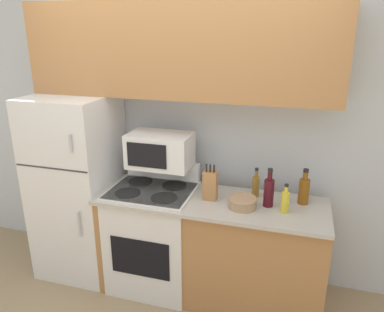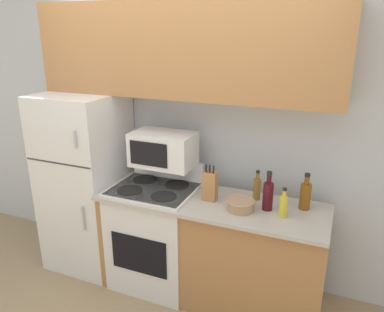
% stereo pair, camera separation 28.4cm
% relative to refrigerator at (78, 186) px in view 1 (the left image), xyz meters
% --- Properties ---
extents(ground_plane, '(12.00, 12.00, 0.00)m').
position_rel_refrigerator_xyz_m(ground_plane, '(0.90, -0.33, -0.81)').
color(ground_plane, tan).
extents(wall_back, '(8.00, 0.05, 2.55)m').
position_rel_refrigerator_xyz_m(wall_back, '(0.90, 0.37, 0.46)').
color(wall_back, silver).
rests_on(wall_back, ground_plane).
extents(lower_cabinets, '(1.80, 0.61, 0.88)m').
position_rel_refrigerator_xyz_m(lower_cabinets, '(1.23, -0.05, -0.37)').
color(lower_cabinets, '#B27A47').
rests_on(lower_cabinets, ground_plane).
extents(refrigerator, '(0.67, 0.69, 1.63)m').
position_rel_refrigerator_xyz_m(refrigerator, '(0.00, 0.00, 0.00)').
color(refrigerator, white).
rests_on(refrigerator, ground_plane).
extents(upper_cabinets, '(2.47, 0.34, 0.73)m').
position_rel_refrigerator_xyz_m(upper_cabinets, '(0.90, 0.17, 1.18)').
color(upper_cabinets, '#B27A47').
rests_on(upper_cabinets, refrigerator).
extents(stove, '(0.69, 0.59, 1.06)m').
position_rel_refrigerator_xyz_m(stove, '(0.74, -0.06, -0.35)').
color(stove, white).
rests_on(stove, ground_plane).
extents(microwave, '(0.51, 0.32, 0.28)m').
position_rel_refrigerator_xyz_m(microwave, '(0.77, 0.06, 0.39)').
color(microwave, white).
rests_on(microwave, stove).
extents(knife_block, '(0.11, 0.08, 0.29)m').
position_rel_refrigerator_xyz_m(knife_block, '(1.23, -0.06, 0.19)').
color(knife_block, '#B27A47').
rests_on(knife_block, lower_cabinets).
extents(bowl, '(0.22, 0.22, 0.08)m').
position_rel_refrigerator_xyz_m(bowl, '(1.49, -0.13, 0.11)').
color(bowl, tan).
rests_on(bowl, lower_cabinets).
extents(bottle_cooking_spray, '(0.06, 0.06, 0.22)m').
position_rel_refrigerator_xyz_m(bottle_cooking_spray, '(1.80, -0.11, 0.15)').
color(bottle_cooking_spray, gold).
rests_on(bottle_cooking_spray, lower_cabinets).
extents(bottle_whiskey, '(0.08, 0.08, 0.28)m').
position_rel_refrigerator_xyz_m(bottle_whiskey, '(1.93, 0.07, 0.18)').
color(bottle_whiskey, brown).
rests_on(bottle_whiskey, lower_cabinets).
extents(bottle_vinegar, '(0.06, 0.06, 0.24)m').
position_rel_refrigerator_xyz_m(bottle_vinegar, '(1.56, 0.10, 0.16)').
color(bottle_vinegar, olive).
rests_on(bottle_vinegar, lower_cabinets).
extents(bottle_wine_red, '(0.08, 0.08, 0.30)m').
position_rel_refrigerator_xyz_m(bottle_wine_red, '(1.67, -0.05, 0.19)').
color(bottle_wine_red, '#470F19').
rests_on(bottle_wine_red, lower_cabinets).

